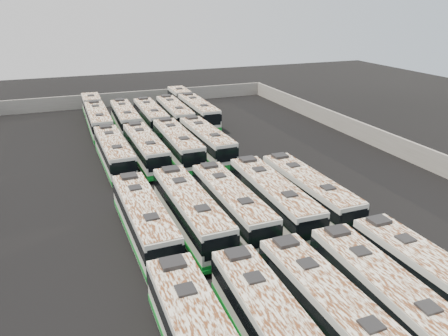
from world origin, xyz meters
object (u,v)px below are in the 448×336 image
Objects in this scene: bus_midback_far_left at (114,153)px; bus_midfront_right at (273,198)px; bus_front_center at (334,315)px; bus_midfront_left at (190,211)px; bus_back_left at (125,118)px; bus_midback_right at (206,141)px; bus_front_right at (387,299)px; bus_midfront_far_right at (308,192)px; bus_midback_center at (177,144)px; bus_back_far_left at (96,115)px; bus_front_far_right at (435,283)px; bus_back_far_right at (192,107)px; bus_back_center at (151,117)px; bus_midfront_center at (231,204)px; bus_back_right at (175,114)px; bus_midfront_far_left at (144,219)px; bus_front_left at (275,333)px; bus_midback_left at (145,149)px.

bus_midfront_right is at bearing -58.42° from bus_midback_far_left.
bus_front_center is 0.97× the size of bus_midfront_right.
bus_midfront_left is 1.03× the size of bus_back_left.
bus_midback_right is at bearing -61.85° from bus_back_left.
bus_midback_right reaches higher than bus_front_right.
bus_midfront_far_right is 17.12m from bus_midback_center.
bus_front_center is 0.64× the size of bus_back_far_left.
bus_midback_center is at bearing 102.30° from bus_front_far_right.
bus_back_far_right is (0.09, 32.23, 0.03)m from bus_midfront_far_right.
bus_back_center is at bearing -25.29° from bus_back_far_left.
bus_midfront_center reaches higher than bus_back_left.
bus_midfront_right reaches higher than bus_midfront_left.
bus_midfront_far_right is (6.72, -0.11, 0.01)m from bus_midfront_center.
bus_midfront_center is (-0.03, 13.44, -0.00)m from bus_front_center.
bus_back_far_right is at bearing 67.71° from bus_midback_center.
bus_front_center is 0.97× the size of bus_midfront_left.
bus_midfront_center is (-6.79, 13.29, -0.00)m from bus_front_far_right.
bus_front_far_right is at bearing -77.07° from bus_midback_center.
bus_midback_right is (10.10, 0.23, 0.01)m from bus_midback_far_left.
bus_front_far_right is 0.97× the size of bus_midfront_left.
bus_midfront_center is 28.99m from bus_back_right.
bus_midfront_left is 29.09m from bus_back_left.
bus_back_right is at bearing 0.50° from bus_back_center.
bus_midback_right reaches higher than bus_midfront_center.
bus_back_far_left is (0.02, 32.04, 0.01)m from bus_midfront_far_left.
bus_back_far_right is (6.71, 16.45, -0.01)m from bus_midback_center.
bus_midfront_right is 33.83m from bus_back_far_left.
bus_front_right is 0.63× the size of bus_back_far_right.
bus_midfront_far_left reaches higher than bus_back_left.
bus_back_left is 0.63× the size of bus_back_far_right.
bus_back_center is at bearing 86.59° from bus_front_left.
bus_front_right is at bearing -89.25° from bus_midfront_right.
bus_back_far_left is 1.53× the size of bus_back_right.
bus_front_center is at bearing -93.24° from bus_back_right.
bus_midback_center reaches higher than bus_back_far_right.
bus_back_far_left reaches higher than bus_front_right.
bus_front_center is 1.00× the size of bus_front_right.
bus_midfront_left is (-3.32, 13.34, 0.05)m from bus_front_center.
bus_midfront_far_left is 0.97× the size of bus_midfront_left.
bus_midfront_far_right is 1.01× the size of bus_back_left.
bus_back_far_right reaches higher than bus_midback_right.
bus_front_right is 13.75m from bus_midfront_far_right.
bus_back_left is (-10.02, 29.11, -0.01)m from bus_midfront_far_right.
bus_midfront_far_left is at bearing 128.32° from bus_front_right.
bus_front_left is 42.84m from bus_back_right.
bus_midfront_center is at bearing 105.47° from bus_front_right.
bus_back_far_right is at bearing 89.26° from bus_front_far_right.
bus_midfront_far_right reaches higher than bus_midback_left.
bus_midfront_far_right is (3.36, 13.33, 0.01)m from bus_front_right.
bus_front_center is at bearing -84.31° from bus_back_left.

